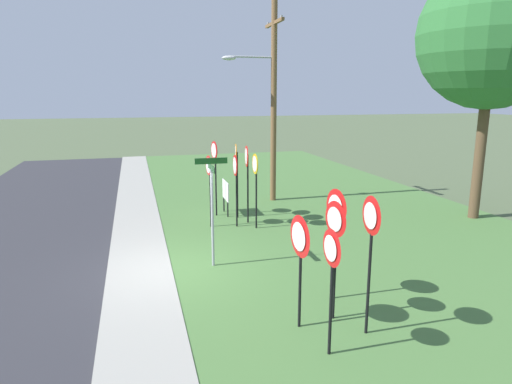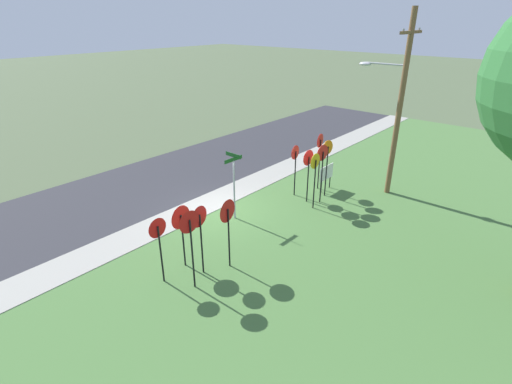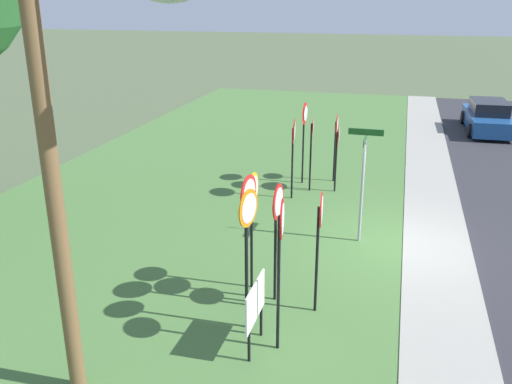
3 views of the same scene
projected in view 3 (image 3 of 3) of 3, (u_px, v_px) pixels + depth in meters
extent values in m
plane|color=#4C5B3D|center=(403.00, 247.00, 13.48)|extent=(160.00, 160.00, 0.00)
cube|color=#99968C|center=(437.00, 249.00, 13.28)|extent=(44.00, 1.60, 0.06)
cube|color=#477038|center=(174.00, 222.00, 14.92)|extent=(44.00, 12.00, 0.04)
cylinder|color=black|center=(252.00, 238.00, 11.19)|extent=(0.06, 0.06, 2.22)
cylinder|color=gold|center=(253.00, 189.00, 10.82)|extent=(0.66, 0.03, 0.66)
cylinder|color=white|center=(254.00, 189.00, 10.82)|extent=(0.52, 0.01, 0.52)
cylinder|color=black|center=(275.00, 251.00, 10.72)|extent=(0.06, 0.06, 2.14)
cylinder|color=red|center=(278.00, 202.00, 10.37)|extent=(0.70, 0.05, 0.70)
cylinder|color=white|center=(279.00, 202.00, 10.37)|extent=(0.55, 0.03, 0.55)
cylinder|color=black|center=(278.00, 285.00, 9.14)|extent=(0.06, 0.06, 2.46)
cylinder|color=red|center=(282.00, 219.00, 8.73)|extent=(0.65, 0.12, 0.66)
cylinder|color=white|center=(283.00, 219.00, 8.73)|extent=(0.51, 0.08, 0.51)
cylinder|color=black|center=(246.00, 268.00, 9.76)|extent=(0.06, 0.06, 2.39)
cylinder|color=orange|center=(248.00, 208.00, 9.37)|extent=(0.66, 0.16, 0.67)
cylinder|color=white|center=(249.00, 208.00, 9.36)|extent=(0.51, 0.11, 0.52)
cylinder|color=black|center=(247.00, 250.00, 10.48)|extent=(0.06, 0.06, 2.38)
cylinder|color=red|center=(248.00, 194.00, 10.09)|extent=(0.71, 0.11, 0.72)
cylinder|color=white|center=(249.00, 194.00, 10.08)|extent=(0.56, 0.07, 0.56)
cylinder|color=black|center=(317.00, 260.00, 10.33)|extent=(0.06, 0.06, 2.14)
cylinder|color=red|center=(321.00, 210.00, 9.98)|extent=(0.65, 0.09, 0.65)
cylinder|color=white|center=(322.00, 210.00, 9.97)|extent=(0.51, 0.06, 0.51)
cylinder|color=black|center=(303.00, 148.00, 17.59)|extent=(0.06, 0.06, 2.35)
cone|color=red|center=(305.00, 113.00, 17.21)|extent=(0.71, 0.07, 0.71)
cone|color=silver|center=(306.00, 113.00, 17.21)|extent=(0.48, 0.04, 0.48)
cylinder|color=black|center=(335.00, 152.00, 17.83)|extent=(0.06, 0.06, 1.98)
cone|color=red|center=(337.00, 123.00, 17.51)|extent=(0.64, 0.05, 0.64)
cone|color=silver|center=(338.00, 123.00, 17.51)|extent=(0.44, 0.03, 0.44)
cylinder|color=black|center=(292.00, 164.00, 16.26)|extent=(0.06, 0.06, 2.14)
cone|color=red|center=(294.00, 131.00, 15.92)|extent=(0.77, 0.13, 0.77)
cone|color=silver|center=(295.00, 131.00, 15.92)|extent=(0.52, 0.08, 0.53)
cylinder|color=black|center=(311.00, 158.00, 16.92)|extent=(0.06, 0.06, 2.12)
cone|color=red|center=(313.00, 126.00, 16.58)|extent=(0.70, 0.13, 0.71)
cone|color=silver|center=(314.00, 126.00, 16.57)|extent=(0.48, 0.08, 0.48)
cylinder|color=black|center=(336.00, 162.00, 16.89)|extent=(0.06, 0.06, 1.90)
cone|color=red|center=(339.00, 134.00, 16.59)|extent=(0.80, 0.11, 0.80)
cone|color=silver|center=(339.00, 134.00, 16.58)|extent=(0.55, 0.07, 0.55)
cylinder|color=#9EA0A8|center=(362.00, 193.00, 13.31)|extent=(0.07, 0.07, 2.51)
cylinder|color=#9EA0A8|center=(365.00, 142.00, 12.89)|extent=(0.09, 0.09, 0.03)
cube|color=#19511E|center=(365.00, 139.00, 12.87)|extent=(0.96, 0.03, 0.15)
cube|color=#19511E|center=(366.00, 132.00, 12.81)|extent=(0.03, 0.82, 0.15)
cylinder|color=brown|center=(46.00, 134.00, 7.23)|extent=(0.24, 0.24, 8.06)
cylinder|color=black|center=(249.00, 347.00, 9.11)|extent=(0.05, 0.05, 0.55)
cylinder|color=black|center=(261.00, 322.00, 9.81)|extent=(0.05, 0.05, 0.55)
cube|color=white|center=(255.00, 302.00, 9.26)|extent=(1.10, 0.04, 0.70)
cube|color=#1E4C8C|center=(487.00, 121.00, 24.79)|extent=(4.62, 1.81, 0.68)
cube|color=black|center=(489.00, 107.00, 24.58)|extent=(2.33, 1.50, 0.56)
cylinder|color=black|center=(463.00, 117.00, 26.34)|extent=(0.60, 0.19, 0.60)
cylinder|color=black|center=(501.00, 119.00, 25.97)|extent=(0.60, 0.19, 0.60)
cylinder|color=black|center=(470.00, 131.00, 23.74)|extent=(0.60, 0.19, 0.60)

